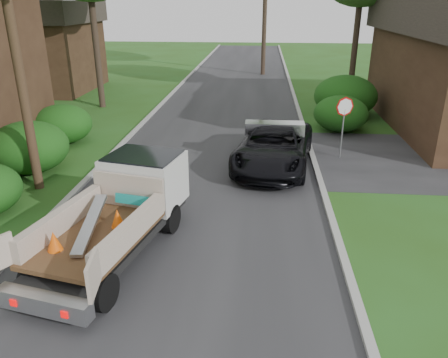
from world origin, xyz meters
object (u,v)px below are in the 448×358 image
stop_sign (344,115)px  house_left_far (38,45)px  flatbed_truck (127,202)px  black_pickup (274,146)px  utility_pole (12,28)px

stop_sign → house_left_far: (-18.70, 13.00, 1.27)m
flatbed_truck → black_pickup: bearing=69.2°
utility_pole → black_pickup: bearing=19.6°
black_pickup → house_left_far: bearing=147.0°
stop_sign → black_pickup: (-2.70, -1.17, -0.98)m
utility_pole → house_left_far: utility_pole is taller
utility_pole → house_left_far: bearing=115.2°
flatbed_truck → house_left_far: bearing=133.2°
flatbed_truck → black_pickup: size_ratio=1.02×
stop_sign → flatbed_truck: size_ratio=0.43×
utility_pole → flatbed_truck: bearing=-37.6°
utility_pole → black_pickup: (7.98, 2.85, -4.38)m
stop_sign → black_pickup: bearing=-156.5°
stop_sign → flatbed_truck: stop_sign is taller
flatbed_truck → stop_sign: bearing=59.6°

